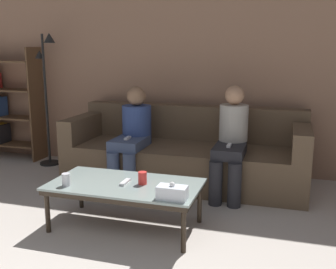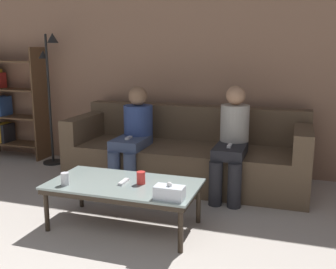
{
  "view_description": "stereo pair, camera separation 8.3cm",
  "coord_description": "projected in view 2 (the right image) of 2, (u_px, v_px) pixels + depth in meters",
  "views": [
    {
      "loc": [
        1.05,
        -0.53,
        1.45
      ],
      "look_at": [
        0.0,
        2.93,
        0.68
      ],
      "focal_mm": 42.0,
      "sensor_mm": 36.0,
      "label": 1
    },
    {
      "loc": [
        1.13,
        -0.5,
        1.45
      ],
      "look_at": [
        0.0,
        2.93,
        0.68
      ],
      "focal_mm": 42.0,
      "sensor_mm": 36.0,
      "label": 2
    }
  ],
  "objects": [
    {
      "name": "game_remote",
      "position": [
        124.0,
        182.0,
        3.23
      ],
      "size": [
        0.04,
        0.15,
        0.02
      ],
      "color": "white",
      "rests_on": "coffee_table"
    },
    {
      "name": "seated_person_left_end",
      "position": [
        134.0,
        132.0,
        4.31
      ],
      "size": [
        0.32,
        0.69,
        1.07
      ],
      "color": "#47567A",
      "rests_on": "ground_plane"
    },
    {
      "name": "cup_near_left",
      "position": [
        65.0,
        179.0,
        3.18
      ],
      "size": [
        0.07,
        0.07,
        0.1
      ],
      "color": "silver",
      "rests_on": "coffee_table"
    },
    {
      "name": "seated_person_mid_left",
      "position": [
        232.0,
        139.0,
        3.96
      ],
      "size": [
        0.31,
        0.7,
        1.11
      ],
      "color": "#28282D",
      "rests_on": "ground_plane"
    },
    {
      "name": "cup_near_right",
      "position": [
        141.0,
        178.0,
        3.2
      ],
      "size": [
        0.07,
        0.07,
        0.1
      ],
      "color": "red",
      "rests_on": "coffee_table"
    },
    {
      "name": "couch",
      "position": [
        187.0,
        155.0,
        4.41
      ],
      "size": [
        2.62,
        0.92,
        0.83
      ],
      "color": "brown",
      "rests_on": "ground_plane"
    },
    {
      "name": "tissue_box",
      "position": [
        169.0,
        192.0,
        2.87
      ],
      "size": [
        0.22,
        0.12,
        0.13
      ],
      "color": "silver",
      "rests_on": "coffee_table"
    },
    {
      "name": "wall_back",
      "position": [
        200.0,
        64.0,
        4.7
      ],
      "size": [
        12.0,
        0.06,
        2.6
      ],
      "color": "#9E755B",
      "rests_on": "ground_plane"
    },
    {
      "name": "coffee_table",
      "position": [
        124.0,
        187.0,
        3.24
      ],
      "size": [
        1.24,
        0.64,
        0.39
      ],
      "color": "#8C9E99",
      "rests_on": "ground_plane"
    },
    {
      "name": "standing_lamp",
      "position": [
        50.0,
        85.0,
        4.98
      ],
      "size": [
        0.31,
        0.26,
        1.67
      ],
      "color": "black",
      "rests_on": "ground_plane"
    },
    {
      "name": "bookshelf",
      "position": [
        7.0,
        106.0,
        5.43
      ],
      "size": [
        0.9,
        0.32,
        1.5
      ],
      "color": "brown",
      "rests_on": "ground_plane"
    }
  ]
}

